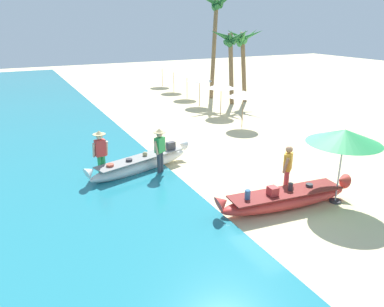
{
  "coord_description": "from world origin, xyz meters",
  "views": [
    {
      "loc": [
        -7.7,
        -8.81,
        5.26
      ],
      "look_at": [
        -2.26,
        2.02,
        0.9
      ],
      "focal_mm": 34.59,
      "sensor_mm": 36.0,
      "label": 1
    }
  ],
  "objects_px": {
    "patio_umbrella_large": "(344,137)",
    "person_vendor_hatted": "(160,148)",
    "boat_white_midground": "(141,164)",
    "person_vendor_assistant": "(101,151)",
    "boat_red_foreground": "(285,199)",
    "palm_tree_tall_inland": "(215,15)",
    "palm_tree_mid_cluster": "(230,44)",
    "person_tourist_customer": "(287,168)",
    "palm_tree_leaning_seaward": "(243,43)"
  },
  "relations": [
    {
      "from": "boat_white_midground",
      "to": "palm_tree_mid_cluster",
      "type": "bearing_deg",
      "value": 43.28
    },
    {
      "from": "person_tourist_customer",
      "to": "palm_tree_tall_inland",
      "type": "height_order",
      "value": "palm_tree_tall_inland"
    },
    {
      "from": "boat_red_foreground",
      "to": "person_tourist_customer",
      "type": "relative_size",
      "value": 2.71
    },
    {
      "from": "boat_red_foreground",
      "to": "person_tourist_customer",
      "type": "height_order",
      "value": "person_tourist_customer"
    },
    {
      "from": "boat_white_midground",
      "to": "palm_tree_leaning_seaward",
      "type": "height_order",
      "value": "palm_tree_leaning_seaward"
    },
    {
      "from": "patio_umbrella_large",
      "to": "person_vendor_assistant",
      "type": "bearing_deg",
      "value": 139.0
    },
    {
      "from": "person_tourist_customer",
      "to": "boat_red_foreground",
      "type": "bearing_deg",
      "value": -130.92
    },
    {
      "from": "boat_red_foreground",
      "to": "palm_tree_mid_cluster",
      "type": "distance_m",
      "value": 14.96
    },
    {
      "from": "boat_red_foreground",
      "to": "palm_tree_leaning_seaward",
      "type": "relative_size",
      "value": 0.93
    },
    {
      "from": "person_tourist_customer",
      "to": "palm_tree_mid_cluster",
      "type": "xyz_separation_m",
      "value": [
        5.7,
        12.53,
        2.93
      ]
    },
    {
      "from": "boat_white_midground",
      "to": "person_vendor_hatted",
      "type": "bearing_deg",
      "value": -44.48
    },
    {
      "from": "boat_red_foreground",
      "to": "patio_umbrella_large",
      "type": "height_order",
      "value": "patio_umbrella_large"
    },
    {
      "from": "boat_red_foreground",
      "to": "palm_tree_tall_inland",
      "type": "height_order",
      "value": "palm_tree_tall_inland"
    },
    {
      "from": "patio_umbrella_large",
      "to": "palm_tree_tall_inland",
      "type": "xyz_separation_m",
      "value": [
        4.79,
        15.9,
        3.53
      ]
    },
    {
      "from": "palm_tree_leaning_seaward",
      "to": "person_vendor_assistant",
      "type": "bearing_deg",
      "value": -143.44
    },
    {
      "from": "person_vendor_assistant",
      "to": "palm_tree_mid_cluster",
      "type": "distance_m",
      "value": 13.75
    },
    {
      "from": "boat_red_foreground",
      "to": "boat_white_midground",
      "type": "bearing_deg",
      "value": 122.32
    },
    {
      "from": "palm_tree_tall_inland",
      "to": "palm_tree_mid_cluster",
      "type": "height_order",
      "value": "palm_tree_tall_inland"
    },
    {
      "from": "boat_white_midground",
      "to": "person_vendor_assistant",
      "type": "distance_m",
      "value": 1.56
    },
    {
      "from": "palm_tree_tall_inland",
      "to": "palm_tree_leaning_seaward",
      "type": "distance_m",
      "value": 2.89
    },
    {
      "from": "person_tourist_customer",
      "to": "palm_tree_leaning_seaward",
      "type": "relative_size",
      "value": 0.34
    },
    {
      "from": "boat_red_foreground",
      "to": "patio_umbrella_large",
      "type": "xyz_separation_m",
      "value": [
        1.64,
        -0.41,
        1.81
      ]
    },
    {
      "from": "boat_white_midground",
      "to": "palm_tree_tall_inland",
      "type": "relative_size",
      "value": 0.63
    },
    {
      "from": "person_vendor_hatted",
      "to": "person_tourist_customer",
      "type": "bearing_deg",
      "value": -50.12
    },
    {
      "from": "person_tourist_customer",
      "to": "palm_tree_mid_cluster",
      "type": "height_order",
      "value": "palm_tree_mid_cluster"
    },
    {
      "from": "boat_white_midground",
      "to": "palm_tree_leaning_seaward",
      "type": "bearing_deg",
      "value": 40.75
    },
    {
      "from": "boat_white_midground",
      "to": "person_tourist_customer",
      "type": "xyz_separation_m",
      "value": [
        3.4,
        -3.95,
        0.63
      ]
    },
    {
      "from": "boat_red_foreground",
      "to": "patio_umbrella_large",
      "type": "distance_m",
      "value": 2.48
    },
    {
      "from": "patio_umbrella_large",
      "to": "person_vendor_hatted",
      "type": "bearing_deg",
      "value": 131.97
    },
    {
      "from": "boat_white_midground",
      "to": "patio_umbrella_large",
      "type": "height_order",
      "value": "patio_umbrella_large"
    },
    {
      "from": "person_vendor_assistant",
      "to": "palm_tree_leaning_seaward",
      "type": "distance_m",
      "value": 14.76
    },
    {
      "from": "person_vendor_hatted",
      "to": "palm_tree_tall_inland",
      "type": "distance_m",
      "value": 15.17
    },
    {
      "from": "person_vendor_hatted",
      "to": "palm_tree_tall_inland",
      "type": "bearing_deg",
      "value": 52.58
    },
    {
      "from": "person_vendor_hatted",
      "to": "person_vendor_assistant",
      "type": "distance_m",
      "value": 2.06
    },
    {
      "from": "person_vendor_hatted",
      "to": "palm_tree_tall_inland",
      "type": "xyz_separation_m",
      "value": [
        8.78,
        11.47,
        4.63
      ]
    },
    {
      "from": "person_tourist_customer",
      "to": "person_vendor_assistant",
      "type": "xyz_separation_m",
      "value": [
        -4.8,
        4.14,
        0.03
      ]
    },
    {
      "from": "boat_white_midground",
      "to": "person_vendor_assistant",
      "type": "bearing_deg",
      "value": 172.31
    },
    {
      "from": "patio_umbrella_large",
      "to": "boat_white_midground",
      "type": "bearing_deg",
      "value": 132.37
    },
    {
      "from": "person_vendor_assistant",
      "to": "person_tourist_customer",
      "type": "bearing_deg",
      "value": -40.8
    },
    {
      "from": "boat_red_foreground",
      "to": "person_vendor_hatted",
      "type": "xyz_separation_m",
      "value": [
        -2.34,
        4.03,
        0.71
      ]
    },
    {
      "from": "boat_red_foreground",
      "to": "boat_white_midground",
      "type": "distance_m",
      "value": 5.39
    },
    {
      "from": "palm_tree_tall_inland",
      "to": "patio_umbrella_large",
      "type": "bearing_deg",
      "value": -106.76
    },
    {
      "from": "palm_tree_leaning_seaward",
      "to": "boat_white_midground",
      "type": "bearing_deg",
      "value": -139.25
    },
    {
      "from": "person_tourist_customer",
      "to": "person_vendor_assistant",
      "type": "relative_size",
      "value": 0.98
    },
    {
      "from": "boat_white_midground",
      "to": "palm_tree_tall_inland",
      "type": "bearing_deg",
      "value": 49.6
    },
    {
      "from": "person_vendor_hatted",
      "to": "palm_tree_mid_cluster",
      "type": "relative_size",
      "value": 0.36
    },
    {
      "from": "boat_white_midground",
      "to": "person_vendor_assistant",
      "type": "height_order",
      "value": "person_vendor_assistant"
    },
    {
      "from": "person_vendor_hatted",
      "to": "person_tourist_customer",
      "type": "distance_m",
      "value": 4.47
    },
    {
      "from": "person_tourist_customer",
      "to": "patio_umbrella_large",
      "type": "relative_size",
      "value": 0.73
    },
    {
      "from": "boat_white_midground",
      "to": "palm_tree_mid_cluster",
      "type": "height_order",
      "value": "palm_tree_mid_cluster"
    }
  ]
}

